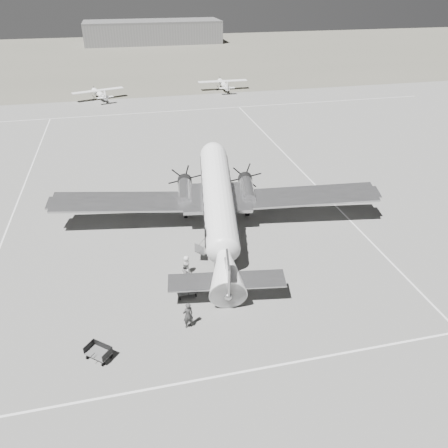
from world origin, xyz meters
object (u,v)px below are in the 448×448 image
at_px(baggage_cart_far, 99,353).
at_px(ramp_agent, 186,272).
at_px(passenger, 186,265).
at_px(light_plane_right, 223,85).
at_px(baggage_cart_near, 187,291).
at_px(light_plane_left, 99,95).
at_px(ground_crew, 188,315).
at_px(hangar_main, 153,32).
at_px(dc3_airliner, 219,206).

distance_m(baggage_cart_far, ramp_agent, 8.50).
bearing_deg(baggage_cart_far, passenger, 88.73).
bearing_deg(light_plane_right, baggage_cart_near, -104.42).
bearing_deg(light_plane_left, ground_crew, -102.30).
bearing_deg(light_plane_right, ramp_agent, -104.58).
bearing_deg(ramp_agent, hangar_main, -17.60).
xyz_separation_m(dc3_airliner, light_plane_left, (-10.57, 49.32, -1.81)).
bearing_deg(hangar_main, light_plane_right, -84.03).
bearing_deg(baggage_cart_near, light_plane_right, 72.03).
distance_m(baggage_cart_near, ground_crew, 3.15).
distance_m(dc3_airliner, light_plane_right, 52.96).
bearing_deg(passenger, baggage_cart_far, 141.70).
height_order(baggage_cart_near, baggage_cart_far, baggage_cart_far).
relative_size(light_plane_left, light_plane_right, 0.96).
bearing_deg(light_plane_left, passenger, -100.89).
bearing_deg(hangar_main, ground_crew, -94.14).
distance_m(light_plane_right, ramp_agent, 59.59).
relative_size(baggage_cart_near, ramp_agent, 0.82).
distance_m(light_plane_right, baggage_cart_near, 61.04).
relative_size(hangar_main, ramp_agent, 23.46).
bearing_deg(baggage_cart_near, passenger, 78.60).
bearing_deg(baggage_cart_near, dc3_airliner, 59.51).
relative_size(light_plane_left, ground_crew, 4.79).
height_order(hangar_main, light_plane_left, hangar_main).
bearing_deg(light_plane_right, baggage_cart_far, -108.22).
distance_m(hangar_main, baggage_cart_far, 132.01).
bearing_deg(light_plane_right, ground_crew, -104.01).
bearing_deg(ramp_agent, dc3_airliner, -45.30).
relative_size(light_plane_right, baggage_cart_near, 6.42).
relative_size(hangar_main, ground_crew, 22.21).
xyz_separation_m(light_plane_right, baggage_cart_far, (-21.95, -63.38, -0.55)).
distance_m(baggage_cart_far, passenger, 9.41).
distance_m(hangar_main, passenger, 124.43).
height_order(dc3_airliner, passenger, dc3_airliner).
relative_size(baggage_cart_far, passenger, 0.99).
distance_m(hangar_main, baggage_cart_near, 126.98).
distance_m(light_plane_left, light_plane_right, 22.90).
bearing_deg(dc3_airliner, ground_crew, -103.44).
bearing_deg(dc3_airliner, passenger, -117.15).
bearing_deg(dc3_airliner, baggage_cart_near, -109.09).
height_order(dc3_airliner, light_plane_left, dc3_airliner).
height_order(light_plane_right, ground_crew, light_plane_right).
height_order(dc3_airliner, baggage_cart_far, dc3_airliner).
bearing_deg(light_plane_left, baggage_cart_far, -107.54).
xyz_separation_m(baggage_cart_far, ground_crew, (5.47, 1.42, 0.52)).
bearing_deg(light_plane_left, baggage_cart_near, -101.61).
height_order(dc3_airliner, baggage_cart_near, dc3_airliner).
distance_m(light_plane_left, ground_crew, 60.11).
relative_size(light_plane_right, ground_crew, 4.98).
bearing_deg(baggage_cart_near, light_plane_left, 94.06).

